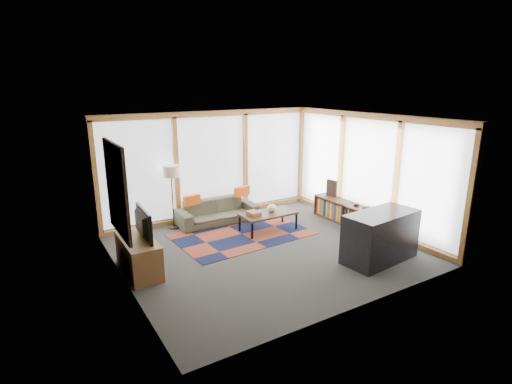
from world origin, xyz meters
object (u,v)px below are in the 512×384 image
tv_console (139,255)px  television (139,224)px  floor_lamp (172,197)px  sofa (217,211)px  coffee_table (268,222)px  bookshelf (348,214)px  bar_counter (380,237)px

tv_console → television: size_ratio=1.34×
tv_console → floor_lamp: bearing=54.4°
sofa → coffee_table: 1.31m
bookshelf → tv_console: tv_console is taller
coffee_table → bookshelf: size_ratio=0.61×
tv_console → bar_counter: size_ratio=0.84×
coffee_table → television: (-3.01, -0.55, 0.67)m
bookshelf → television: television is taller
sofa → bar_counter: 3.85m
coffee_table → tv_console: size_ratio=1.01×
tv_console → bar_counter: bearing=-24.8°
sofa → television: (-2.26, -1.62, 0.60)m
tv_console → sofa: bearing=34.9°
floor_lamp → tv_console: bearing=-125.6°
bar_counter → bookshelf: bearing=57.7°
television → sofa: bearing=-52.2°
floor_lamp → coffee_table: size_ratio=1.17×
sofa → tv_console: bearing=-143.7°
bookshelf → coffee_table: bearing=160.9°
floor_lamp → bar_counter: 4.55m
coffee_table → tv_console: bearing=-170.0°
floor_lamp → bookshelf: size_ratio=0.72×
television → floor_lamp: bearing=-32.3°
bookshelf → television: bearing=179.0°
coffee_table → bar_counter: size_ratio=0.85×
sofa → bookshelf: 3.08m
sofa → tv_console: (-2.31, -1.61, 0.03)m
bookshelf → tv_console: bearing=179.0°
television → bar_counter: 4.38m
sofa → bookshelf: sofa is taller
sofa → tv_console: tv_console is taller
sofa → bookshelf: (2.56, -1.70, -0.02)m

